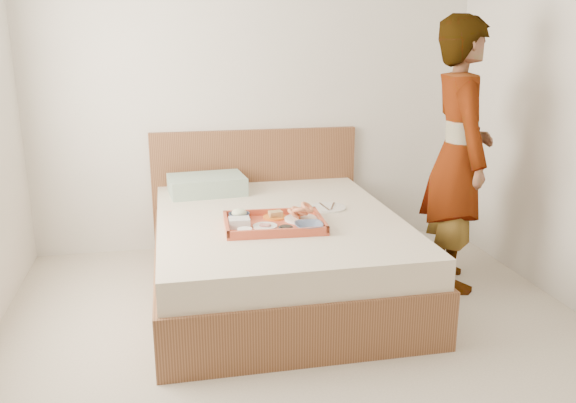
{
  "coord_description": "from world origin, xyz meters",
  "views": [
    {
      "loc": [
        -0.7,
        -2.63,
        1.66
      ],
      "look_at": [
        0.03,
        0.9,
        0.65
      ],
      "focal_mm": 36.7,
      "sensor_mm": 36.0,
      "label": 1
    }
  ],
  "objects_px": {
    "tray": "(274,223)",
    "person": "(459,156)",
    "bed": "(278,253)",
    "dinner_plate": "(328,208)"
  },
  "relations": [
    {
      "from": "tray",
      "to": "person",
      "type": "relative_size",
      "value": 0.34
    },
    {
      "from": "bed",
      "to": "tray",
      "type": "height_order",
      "value": "tray"
    },
    {
      "from": "bed",
      "to": "tray",
      "type": "relative_size",
      "value": 3.31
    },
    {
      "from": "person",
      "to": "tray",
      "type": "bearing_deg",
      "value": 106.04
    },
    {
      "from": "tray",
      "to": "dinner_plate",
      "type": "xyz_separation_m",
      "value": [
        0.44,
        0.33,
        -0.02
      ]
    },
    {
      "from": "bed",
      "to": "dinner_plate",
      "type": "bearing_deg",
      "value": 14.03
    },
    {
      "from": "bed",
      "to": "person",
      "type": "bearing_deg",
      "value": -5.09
    },
    {
      "from": "bed",
      "to": "tray",
      "type": "distance_m",
      "value": 0.38
    },
    {
      "from": "bed",
      "to": "dinner_plate",
      "type": "relative_size",
      "value": 8.37
    },
    {
      "from": "dinner_plate",
      "to": "person",
      "type": "distance_m",
      "value": 0.93
    }
  ]
}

